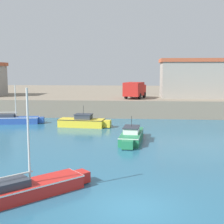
{
  "coord_description": "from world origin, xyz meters",
  "views": [
    {
      "loc": [
        0.09,
        -13.17,
        6.06
      ],
      "look_at": [
        -2.27,
        17.11,
        2.0
      ],
      "focal_mm": 50.0,
      "sensor_mm": 36.0,
      "label": 1
    }
  ],
  "objects_px": {
    "motorboat_yellow_6": "(83,122)",
    "harbor_shed_mid_row": "(193,78)",
    "sailboat_blue_1": "(13,120)",
    "sailboat_red_7": "(23,190)",
    "truck_on_quay": "(135,89)",
    "motorboat_green_4": "(131,136)"
  },
  "relations": [
    {
      "from": "sailboat_red_7",
      "to": "truck_on_quay",
      "type": "distance_m",
      "value": 29.22
    },
    {
      "from": "sailboat_red_7",
      "to": "motorboat_yellow_6",
      "type": "bearing_deg",
      "value": 91.05
    },
    {
      "from": "sailboat_blue_1",
      "to": "truck_on_quay",
      "type": "distance_m",
      "value": 16.37
    },
    {
      "from": "motorboat_yellow_6",
      "to": "sailboat_blue_1",
      "type": "bearing_deg",
      "value": 170.75
    },
    {
      "from": "motorboat_green_4",
      "to": "sailboat_red_7",
      "type": "relative_size",
      "value": 1.06
    },
    {
      "from": "sailboat_red_7",
      "to": "motorboat_green_4",
      "type": "bearing_deg",
      "value": 68.27
    },
    {
      "from": "harbor_shed_mid_row",
      "to": "truck_on_quay",
      "type": "distance_m",
      "value": 8.51
    },
    {
      "from": "harbor_shed_mid_row",
      "to": "motorboat_green_4",
      "type": "bearing_deg",
      "value": -114.46
    },
    {
      "from": "harbor_shed_mid_row",
      "to": "truck_on_quay",
      "type": "bearing_deg",
      "value": -165.51
    },
    {
      "from": "sailboat_blue_1",
      "to": "harbor_shed_mid_row",
      "type": "relative_size",
      "value": 0.72
    },
    {
      "from": "truck_on_quay",
      "to": "sailboat_blue_1",
      "type": "bearing_deg",
      "value": -149.6
    },
    {
      "from": "motorboat_green_4",
      "to": "harbor_shed_mid_row",
      "type": "xyz_separation_m",
      "value": [
        8.28,
        18.2,
        4.5
      ]
    },
    {
      "from": "sailboat_blue_1",
      "to": "truck_on_quay",
      "type": "xyz_separation_m",
      "value": [
        13.88,
        8.14,
        3.02
      ]
    },
    {
      "from": "motorboat_green_4",
      "to": "sailboat_red_7",
      "type": "bearing_deg",
      "value": -111.73
    },
    {
      "from": "motorboat_green_4",
      "to": "harbor_shed_mid_row",
      "type": "height_order",
      "value": "harbor_shed_mid_row"
    },
    {
      "from": "motorboat_green_4",
      "to": "truck_on_quay",
      "type": "relative_size",
      "value": 1.3
    },
    {
      "from": "motorboat_yellow_6",
      "to": "truck_on_quay",
      "type": "relative_size",
      "value": 1.23
    },
    {
      "from": "motorboat_yellow_6",
      "to": "truck_on_quay",
      "type": "bearing_deg",
      "value": 59.95
    },
    {
      "from": "motorboat_green_4",
      "to": "sailboat_red_7",
      "type": "distance_m",
      "value": 13.45
    },
    {
      "from": "sailboat_blue_1",
      "to": "motorboat_yellow_6",
      "type": "bearing_deg",
      "value": -9.25
    },
    {
      "from": "motorboat_yellow_6",
      "to": "harbor_shed_mid_row",
      "type": "height_order",
      "value": "harbor_shed_mid_row"
    },
    {
      "from": "sailboat_red_7",
      "to": "truck_on_quay",
      "type": "relative_size",
      "value": 1.23
    }
  ]
}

